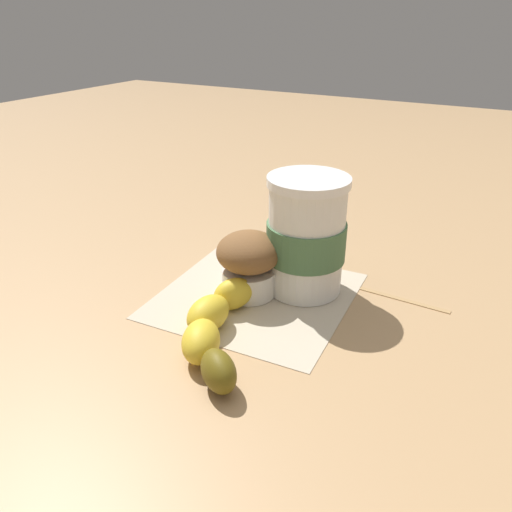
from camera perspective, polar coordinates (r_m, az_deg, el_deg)
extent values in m
plane|color=tan|center=(0.62, 0.00, -4.54)|extent=(3.00, 3.00, 0.00)
cube|color=beige|center=(0.62, 0.00, -4.48)|extent=(0.23, 0.23, 0.00)
cylinder|color=white|center=(0.60, 5.74, 1.94)|extent=(0.09, 0.09, 0.13)
cylinder|color=white|center=(0.58, 6.07, 8.51)|extent=(0.10, 0.10, 0.01)
cylinder|color=#4C754C|center=(0.60, 5.73, 1.76)|extent=(0.10, 0.10, 0.05)
cylinder|color=white|center=(0.61, -0.66, -2.79)|extent=(0.07, 0.07, 0.03)
ellipsoid|color=brown|center=(0.59, -0.68, 0.57)|extent=(0.08, 0.08, 0.05)
ellipsoid|color=gold|center=(0.58, -2.60, -4.33)|extent=(0.06, 0.05, 0.04)
ellipsoid|color=gold|center=(0.55, -5.48, -6.61)|extent=(0.06, 0.04, 0.04)
ellipsoid|color=gold|center=(0.51, -6.30, -9.67)|extent=(0.07, 0.06, 0.04)
ellipsoid|color=brown|center=(0.47, -4.31, -12.98)|extent=(0.05, 0.06, 0.04)
cube|color=tan|center=(0.63, 16.52, -4.79)|extent=(0.01, 0.11, 0.00)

